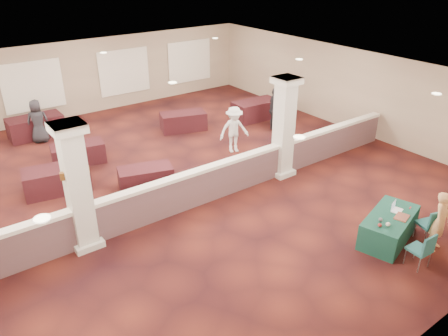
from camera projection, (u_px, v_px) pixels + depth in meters
ground at (178, 182)px, 13.73m from camera, size 16.00×16.00×0.00m
wall_back at (81, 78)px, 18.79m from camera, size 16.00×0.04×3.20m
wall_front at (421, 281)px, 7.24m from camera, size 16.00×0.04×3.20m
wall_right at (350, 90)px, 17.25m from camera, size 0.04×16.00×3.20m
ceiling at (173, 82)px, 12.30m from camera, size 16.00×16.00×0.02m
partition_wall at (204, 184)px, 12.39m from camera, size 15.60×0.28×1.10m
column_left at (77, 187)px, 10.06m from camera, size 0.72×0.72×3.20m
column_right at (284, 127)px, 13.50m from camera, size 0.72×0.72×3.20m
sconce_left at (63, 176)px, 9.75m from camera, size 0.12×0.12×0.18m
sconce_right at (87, 169)px, 10.05m from camera, size 0.12×0.12×0.18m
near_table at (389, 227)px, 10.86m from camera, size 2.01×1.39×0.70m
conf_chair_main at (431, 223)px, 10.67m from camera, size 0.58×0.58×0.93m
conf_chair_side at (423, 248)px, 9.79m from camera, size 0.48×0.49×0.91m
woman at (440, 221)px, 10.34m from camera, size 0.61×0.46×1.53m
far_table_front_left at (57, 180)px, 13.05m from camera, size 2.01×1.26×0.76m
far_table_front_center at (146, 177)px, 13.30m from camera, size 1.77×1.23×0.65m
far_table_front_right at (256, 110)px, 18.73m from camera, size 2.02×1.10×0.80m
far_table_back_left at (36, 127)px, 16.92m from camera, size 2.00×1.00×0.81m
far_table_back_center at (78, 153)px, 14.82m from camera, size 1.84×1.16×0.69m
far_table_back_right at (183, 121)px, 17.58m from camera, size 1.96×1.39×0.72m
attendee_b at (234, 130)px, 15.45m from camera, size 1.17×0.76×1.68m
attendee_c at (275, 110)px, 17.26m from camera, size 0.90×1.15×1.77m
attendee_d at (38, 121)px, 16.25m from camera, size 0.91×0.69×1.65m
laptop_base at (397, 210)px, 10.88m from camera, size 0.37×0.30×0.02m
laptop_screen at (393, 205)px, 10.88m from camera, size 0.31×0.10×0.21m
screen_glow at (393, 206)px, 10.89m from camera, size 0.28×0.09×0.18m
knitting at (402, 217)px, 10.60m from camera, size 0.45×0.39×0.03m
yarn_cream at (388, 224)px, 10.25m from camera, size 0.11×0.11×0.11m
yarn_red at (380, 225)px, 10.23m from camera, size 0.10×0.10×0.10m
yarn_grey at (381, 220)px, 10.43m from camera, size 0.10×0.10×0.10m
scissors at (410, 208)px, 11.00m from camera, size 0.12×0.06×0.01m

